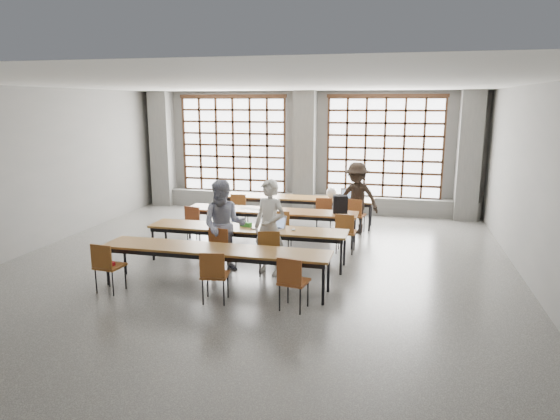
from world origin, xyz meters
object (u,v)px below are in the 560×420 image
object	(u,v)px
chair_front_right	(269,248)
chair_front_left	(222,245)
desk_row_c	(247,231)
student_male	(270,227)
chair_mid_right	(345,229)
chair_near_mid	(214,272)
laptop_front	(276,225)
plastic_bag	(331,193)
desk_row_d	(215,252)
backpack	(340,204)
student_back	(357,198)
student_female	(224,226)
chair_back_mid	(324,211)
phone	(254,229)
chair_back_right	(355,212)
green_box	(246,224)
chair_back_left	(239,206)
laptop_back	(348,196)
chair_near_left	(107,263)
red_pouch	(110,263)
chair_near_right	(292,278)
mouse	(293,230)
desk_row_a	(297,199)
desk_row_b	(271,213)
chair_mid_centre	(281,225)

from	to	relation	value
chair_front_right	chair_front_left	bearing A→B (deg)	-179.90
desk_row_c	student_male	size ratio (longest dim) A/B	2.23
chair_front_right	student_male	size ratio (longest dim) A/B	0.49
chair_mid_right	chair_near_mid	xyz separation A→B (m)	(-1.74, -3.21, 0.00)
laptop_front	plastic_bag	world-z (taller)	plastic_bag
desk_row_d	laptop_front	size ratio (longest dim) A/B	8.68
desk_row_d	chair_front_right	xyz separation A→B (m)	(0.73, 0.86, -0.13)
desk_row_c	backpack	distance (m)	2.44
plastic_bag	student_back	bearing A→B (deg)	-38.16
chair_front_left	student_female	size ratio (longest dim) A/B	0.50
chair_front_right	plastic_bag	world-z (taller)	plastic_bag
chair_back_mid	phone	size ratio (longest dim) A/B	6.77
phone	chair_back_right	bearing A→B (deg)	59.43
chair_back_mid	chair_back_right	distance (m)	0.77
desk_row_d	green_box	distance (m)	1.57
chair_front_left	chair_back_left	bearing A→B (deg)	102.59
student_female	laptop_back	world-z (taller)	student_female
chair_near_left	red_pouch	xyz separation A→B (m)	(0.01, 0.08, -0.04)
chair_near_mid	chair_near_right	size ratio (longest dim) A/B	1.00
student_female	plastic_bag	bearing A→B (deg)	58.16
red_pouch	desk_row_c	bearing A→B (deg)	48.38
student_male	laptop_back	size ratio (longest dim) A/B	4.21
mouse	student_back	bearing A→B (deg)	71.94
chair_front_left	phone	xyz separation A→B (m)	(0.49, 0.53, 0.20)
desk_row_c	mouse	world-z (taller)	mouse
desk_row_a	laptop_back	bearing A→B (deg)	4.62
desk_row_c	chair_front_right	size ratio (longest dim) A/B	4.55
chair_near_right	desk_row_d	bearing A→B (deg)	157.09
backpack	red_pouch	size ratio (longest dim) A/B	2.00
laptop_back	chair_back_mid	bearing A→B (deg)	-125.42
laptop_front	laptop_back	distance (m)	3.60
backpack	student_female	bearing A→B (deg)	-143.59
desk_row_d	chair_back_mid	xyz separation A→B (m)	(1.23, 4.30, -0.13)
desk_row_b	chair_back_mid	world-z (taller)	chair_back_mid
laptop_front	mouse	world-z (taller)	laptop_front
chair_back_mid	laptop_front	world-z (taller)	laptop_front
laptop_back	student_male	bearing A→B (deg)	-104.54
chair_near_left	mouse	distance (m)	3.48
chair_mid_right	desk_row_c	bearing A→B (deg)	-149.24
chair_front_right	student_back	distance (m)	3.81
chair_back_left	chair_back_right	xyz separation A→B (m)	(2.98, 0.00, 0.00)
chair_mid_right	phone	xyz separation A→B (m)	(-1.66, -1.20, 0.20)
chair_mid_centre	chair_near_left	bearing A→B (deg)	-125.19
chair_front_left	red_pouch	world-z (taller)	chair_front_left
chair_back_mid	chair_front_right	xyz separation A→B (m)	(-0.51, -3.44, 0.00)
chair_front_left	laptop_front	xyz separation A→B (m)	(0.89, 0.73, 0.25)
chair_mid_right	chair_back_mid	bearing A→B (deg)	112.76
chair_front_left	chair_near_mid	distance (m)	1.54
chair_back_right	chair_mid_right	xyz separation A→B (m)	(-0.06, -1.71, 0.00)
plastic_bag	red_pouch	distance (m)	6.31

